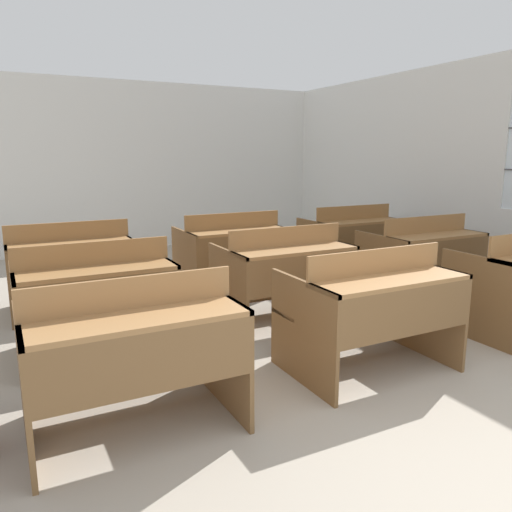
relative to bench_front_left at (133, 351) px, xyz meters
name	(u,v)px	position (x,y,z in m)	size (l,w,h in m)	color
wall_back	(138,167)	(1.51, 5.62, 0.87)	(6.47, 0.06, 2.70)	silver
wall_right_with_window	(451,171)	(4.71, 2.07, 0.86)	(0.06, 7.22, 2.70)	silver
bench_front_left	(133,351)	(0.00, 0.00, 0.00)	(1.15, 0.81, 0.90)	brown
bench_front_center	(372,307)	(1.72, 0.02, 0.00)	(1.15, 0.81, 0.90)	brown
bench_second_left	(96,296)	(0.01, 1.23, 0.00)	(1.15, 0.81, 0.90)	brown
bench_second_center	(285,272)	(1.72, 1.25, 0.00)	(1.15, 0.81, 0.90)	brown
bench_second_right	(423,255)	(3.45, 1.24, 0.00)	(1.15, 0.81, 0.90)	brown
bench_third_left	(71,265)	(-0.01, 2.50, 0.00)	(1.15, 0.81, 0.90)	brown
bench_third_center	(233,250)	(1.75, 2.47, 0.00)	(1.15, 0.81, 0.90)	brown
bench_third_right	(352,238)	(3.47, 2.49, 0.00)	(1.15, 0.81, 0.90)	brown
wastepaper_bin	(372,246)	(4.39, 3.16, -0.30)	(0.23, 0.23, 0.36)	#33477A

